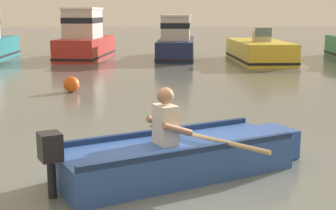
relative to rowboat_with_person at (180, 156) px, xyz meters
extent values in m
plane|color=slate|center=(-0.14, 0.00, -0.25)|extent=(120.00, 120.00, 0.00)
cube|color=#2D519E|center=(-0.06, -0.03, -0.03)|extent=(3.26, 2.38, 0.44)
cube|color=#2D519E|center=(1.48, 0.75, -0.03)|extent=(0.63, 0.72, 0.42)
cube|color=navy|center=(-0.29, 0.42, 0.22)|extent=(2.74, 1.45, 0.08)
cube|color=navy|center=(0.17, -0.49, 0.22)|extent=(2.74, 1.45, 0.08)
cube|color=#3C62B2|center=(-0.15, -0.08, 0.15)|extent=(0.71, 1.03, 0.06)
cylinder|color=black|center=(-1.53, -0.78, 0.02)|extent=(0.13, 0.13, 0.54)
cube|color=black|center=(-1.53, -0.78, 0.37)|extent=(0.34, 0.36, 0.32)
cube|color=beige|center=(-0.20, -0.10, 0.45)|extent=(0.35, 0.40, 0.52)
sphere|color=#9E7051|center=(-0.20, -0.10, 0.83)|extent=(0.22, 0.22, 0.22)
cylinder|color=#9E7051|center=(-0.25, 0.12, 0.43)|extent=(0.42, 0.27, 0.23)
cylinder|color=#9E7051|center=(-0.05, -0.27, 0.43)|extent=(0.42, 0.27, 0.23)
cylinder|color=tan|center=(0.32, -0.01, 0.25)|extent=(1.46, 1.46, 0.06)
cube|color=#B72D28|center=(-3.44, 15.91, 0.23)|extent=(2.26, 5.07, 0.97)
cube|color=black|center=(-3.44, 15.91, -0.08)|extent=(2.30, 5.12, 0.10)
cube|color=beige|center=(-3.49, 15.47, 1.34)|extent=(1.57, 2.20, 1.25)
cube|color=black|center=(-3.49, 15.47, 1.50)|extent=(1.60, 2.23, 0.24)
cube|color=white|center=(-3.49, 15.47, 2.01)|extent=(1.65, 2.31, 0.08)
cube|color=#19234C|center=(0.72, 15.96, 0.19)|extent=(2.03, 5.40, 0.87)
cube|color=black|center=(0.72, 15.96, -0.10)|extent=(2.07, 5.45, 0.10)
cube|color=beige|center=(0.68, 15.48, 1.14)|extent=(1.41, 2.32, 1.04)
cube|color=black|center=(0.68, 15.48, 1.27)|extent=(1.45, 2.35, 0.24)
cube|color=white|center=(0.68, 15.48, 1.71)|extent=(1.48, 2.44, 0.08)
cube|color=gold|center=(4.22, 14.33, 0.19)|extent=(2.09, 5.08, 0.89)
cube|color=black|center=(4.22, 14.33, -0.10)|extent=(2.13, 5.12, 0.10)
cube|color=#B2ADA3|center=(4.23, 13.95, 0.86)|extent=(0.71, 0.51, 0.44)
cube|color=slate|center=(4.23, 13.69, 1.04)|extent=(0.70, 0.05, 0.36)
sphere|color=#E55919|center=(-2.55, 6.60, -0.04)|extent=(0.43, 0.43, 0.43)
camera|label=1|loc=(-0.35, -6.02, 1.88)|focal=50.59mm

